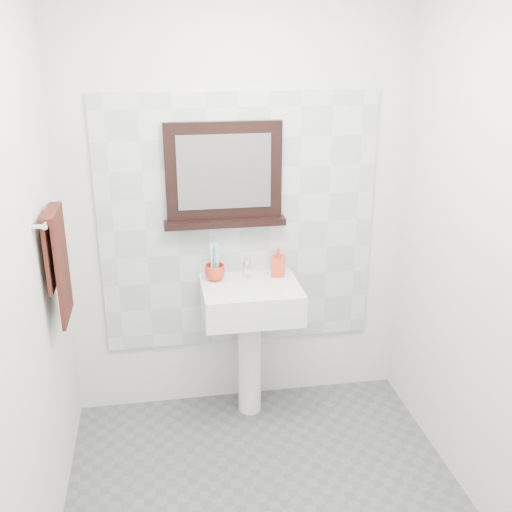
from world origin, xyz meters
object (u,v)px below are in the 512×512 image
(hand_towel, at_px, (57,257))
(pedestal_sink, at_px, (251,314))
(toothbrush_cup, at_px, (215,272))
(soap_dispenser, at_px, (278,262))
(framed_mirror, at_px, (224,177))

(hand_towel, bearing_deg, pedestal_sink, 17.65)
(pedestal_sink, xyz_separation_m, toothbrush_cup, (-0.19, 0.10, 0.23))
(pedestal_sink, relative_size, soap_dispenser, 5.57)
(toothbrush_cup, bearing_deg, soap_dispenser, 1.15)
(pedestal_sink, bearing_deg, hand_towel, -162.35)
(soap_dispenser, bearing_deg, pedestal_sink, -133.54)
(framed_mirror, bearing_deg, soap_dispenser, -15.02)
(framed_mirror, distance_m, hand_towel, 1.02)
(pedestal_sink, distance_m, soap_dispenser, 0.34)
(pedestal_sink, height_order, soap_dispenser, soap_dispenser)
(pedestal_sink, height_order, hand_towel, hand_towel)
(pedestal_sink, distance_m, framed_mirror, 0.80)
(pedestal_sink, xyz_separation_m, hand_towel, (-0.97, -0.31, 0.52))
(framed_mirror, bearing_deg, toothbrush_cup, -129.45)
(pedestal_sink, height_order, framed_mirror, framed_mirror)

